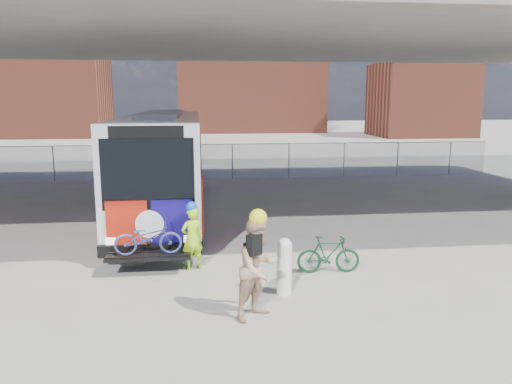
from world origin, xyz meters
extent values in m
plane|color=#9E9991|center=(0.00, 0.00, 0.00)|extent=(160.00, 160.00, 0.00)
cube|color=silver|center=(-2.00, 4.31, 1.95)|extent=(2.55, 12.00, 3.20)
cube|color=black|center=(-2.00, 4.81, 2.59)|extent=(2.61, 11.00, 1.28)
cube|color=black|center=(-2.00, -1.64, 2.33)|extent=(2.24, 0.12, 1.76)
cube|color=black|center=(-2.00, -1.64, 3.36)|extent=(1.78, 0.12, 0.30)
cube|color=black|center=(-2.00, -1.74, 0.45)|extent=(2.55, 0.20, 0.30)
cube|color=#AD1D0D|center=(-2.55, -1.71, 1.10)|extent=(1.00, 0.08, 1.20)
cube|color=#140B66|center=(-1.45, -1.71, 1.10)|extent=(1.00, 0.08, 1.20)
cylinder|color=silver|center=(-2.00, -1.73, 1.10)|extent=(0.70, 0.06, 0.70)
cube|color=gray|center=(-2.00, 4.31, 3.62)|extent=(1.28, 7.20, 0.14)
cube|color=black|center=(-2.00, -2.24, 0.45)|extent=(2.00, 0.70, 0.06)
cylinder|color=black|center=(-3.15, -0.09, 0.50)|extent=(0.30, 1.00, 1.00)
cylinder|color=black|center=(-0.85, -0.09, 0.50)|extent=(0.30, 1.00, 1.00)
cylinder|color=black|center=(-3.15, 8.51, 0.50)|extent=(0.30, 1.00, 1.00)
cylinder|color=black|center=(-0.85, 8.51, 0.50)|extent=(0.30, 1.00, 1.00)
cube|color=#AD1D0D|center=(-3.30, 0.51, 1.30)|extent=(0.06, 2.60, 1.70)
cube|color=#140B66|center=(-3.30, 2.11, 1.30)|extent=(0.06, 1.40, 1.70)
cube|color=#AD1D0D|center=(-0.70, 0.51, 1.30)|extent=(0.06, 2.60, 1.70)
cube|color=#140B66|center=(-0.70, 2.11, 1.30)|extent=(0.06, 1.40, 1.70)
imported|color=#424E91|center=(-2.00, -2.24, 0.90)|extent=(1.62, 0.65, 0.83)
cube|color=#605E59|center=(0.00, 4.00, 6.75)|extent=(40.00, 16.00, 1.50)
cylinder|color=gray|center=(-8.00, 12.00, 0.90)|extent=(0.06, 0.06, 1.80)
cylinder|color=gray|center=(-4.00, 12.00, 0.90)|extent=(0.06, 0.06, 1.80)
cylinder|color=gray|center=(0.00, 12.00, 0.90)|extent=(0.06, 0.06, 1.80)
cylinder|color=gray|center=(4.00, 12.00, 0.90)|extent=(0.06, 0.06, 1.80)
cylinder|color=gray|center=(8.00, 12.00, 0.90)|extent=(0.06, 0.06, 1.80)
cylinder|color=gray|center=(12.00, 12.00, 0.90)|extent=(0.06, 0.06, 1.80)
plane|color=gray|center=(0.00, 12.00, 0.90)|extent=(30.00, 0.00, 30.00)
cube|color=gray|center=(0.00, 12.00, 1.82)|extent=(30.00, 0.05, 0.04)
cube|color=brown|center=(-18.00, 45.00, 5.00)|extent=(14.00, 10.00, 10.00)
cube|color=brown|center=(6.00, 52.00, 6.00)|extent=(18.00, 12.00, 12.00)
cube|color=brown|center=(24.00, 40.00, 4.00)|extent=(10.00, 8.00, 8.00)
cylinder|color=brown|center=(14.00, 55.00, 12.50)|extent=(2.20, 2.20, 25.00)
cylinder|color=silver|center=(1.01, -3.83, 0.54)|extent=(0.32, 0.32, 1.08)
sphere|color=silver|center=(1.01, -3.83, 1.08)|extent=(0.32, 0.32, 0.32)
imported|color=#ADF119|center=(-0.96, -1.99, 0.77)|extent=(0.67, 0.58, 1.55)
sphere|color=blue|center=(-0.96, -1.99, 1.57)|extent=(0.27, 0.27, 0.27)
imported|color=tan|center=(0.31, -4.92, 0.97)|extent=(1.20, 1.16, 1.94)
sphere|color=yellow|center=(0.31, -4.92, 1.96)|extent=(0.34, 0.34, 0.34)
cube|color=black|center=(0.22, -5.08, 1.49)|extent=(0.32, 0.30, 0.40)
imported|color=#144024|center=(2.29, -2.66, 0.46)|extent=(1.54, 0.52, 0.91)
camera|label=1|loc=(-0.78, -13.88, 4.14)|focal=35.00mm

